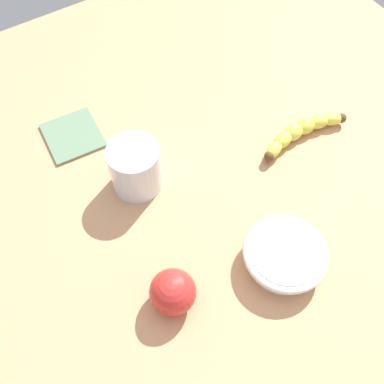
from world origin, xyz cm
name	(u,v)px	position (x,y,z in cm)	size (l,w,h in cm)	color
wooden_tabletop	(222,173)	(0.00, 0.00, 1.50)	(120.00, 120.00, 3.00)	tan
banana	(301,131)	(1.79, 17.09, 4.62)	(5.32, 19.80, 3.24)	#E0E34B
smoothie_glass	(135,169)	(-5.69, -15.06, 7.56)	(9.16, 9.16, 9.60)	silver
ceramic_bowl	(285,256)	(21.00, -2.43, 5.47)	(13.83, 13.83, 4.09)	white
apple_fruit	(173,292)	(16.90, -21.05, 6.63)	(7.27, 7.27, 7.27)	red
folded_napkin	(73,135)	(-22.15, -20.54, 3.30)	(11.07, 10.25, 0.60)	slate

